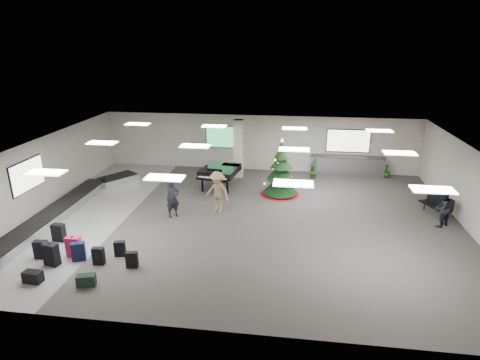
# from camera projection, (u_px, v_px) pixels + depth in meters

# --- Properties ---
(ground) EXTENTS (18.00, 18.00, 0.00)m
(ground) POSITION_uv_depth(u_px,v_px,m) (244.00, 219.00, 17.08)
(ground) COLOR #3B3836
(ground) RESTS_ON ground
(room_envelope) EXTENTS (18.02, 14.02, 3.21)m
(room_envelope) POSITION_uv_depth(u_px,v_px,m) (237.00, 162.00, 16.98)
(room_envelope) COLOR #A19A93
(room_envelope) RESTS_ON ground
(baggage_carousel) EXTENTS (2.28, 9.71, 0.43)m
(baggage_carousel) POSITION_uv_depth(u_px,v_px,m) (70.00, 206.00, 17.92)
(baggage_carousel) COLOR silver
(baggage_carousel) RESTS_ON ground
(service_counter) EXTENTS (4.05, 0.65, 1.08)m
(service_counter) POSITION_uv_depth(u_px,v_px,m) (347.00, 166.00, 22.49)
(service_counter) COLOR silver
(service_counter) RESTS_ON ground
(suitcase_0) EXTENTS (0.55, 0.38, 0.81)m
(suitcase_0) POSITION_uv_depth(u_px,v_px,m) (51.00, 254.00, 13.48)
(suitcase_0) COLOR black
(suitcase_0) RESTS_ON ground
(suitcase_1) EXTENTS (0.41, 0.24, 0.63)m
(suitcase_1) POSITION_uv_depth(u_px,v_px,m) (99.00, 256.00, 13.57)
(suitcase_1) COLOR black
(suitcase_1) RESTS_ON ground
(pink_suitcase) EXTENTS (0.49, 0.28, 0.78)m
(pink_suitcase) POSITION_uv_depth(u_px,v_px,m) (74.00, 247.00, 14.00)
(pink_suitcase) COLOR #D31B4B
(pink_suitcase) RESTS_ON ground
(suitcase_3) EXTENTS (0.41, 0.28, 0.58)m
(suitcase_3) POSITION_uv_depth(u_px,v_px,m) (120.00, 249.00, 14.09)
(suitcase_3) COLOR black
(suitcase_3) RESTS_ON ground
(navy_suitcase) EXTENTS (0.50, 0.39, 0.69)m
(navy_suitcase) POSITION_uv_depth(u_px,v_px,m) (79.00, 251.00, 13.78)
(navy_suitcase) COLOR black
(navy_suitcase) RESTS_ON ground
(suitcase_5) EXTENTS (0.47, 0.29, 0.69)m
(suitcase_5) POSITION_uv_depth(u_px,v_px,m) (41.00, 250.00, 13.92)
(suitcase_5) COLOR black
(suitcase_5) RESTS_ON ground
(green_duffel) EXTENTS (0.62, 0.42, 0.39)m
(green_duffel) POSITION_uv_depth(u_px,v_px,m) (86.00, 280.00, 12.40)
(green_duffel) COLOR black
(green_duffel) RESTS_ON ground
(suitcase_7) EXTENTS (0.41, 0.25, 0.58)m
(suitcase_7) POSITION_uv_depth(u_px,v_px,m) (132.00, 260.00, 13.38)
(suitcase_7) COLOR black
(suitcase_7) RESTS_ON ground
(suitcase_8) EXTENTS (0.49, 0.31, 0.72)m
(suitcase_8) POSITION_uv_depth(u_px,v_px,m) (59.00, 233.00, 15.11)
(suitcase_8) COLOR black
(suitcase_8) RESTS_ON ground
(black_duffel) EXTENTS (0.60, 0.36, 0.40)m
(black_duffel) POSITION_uv_depth(u_px,v_px,m) (33.00, 277.00, 12.57)
(black_duffel) COLOR black
(black_duffel) RESTS_ON ground
(christmas_tree) EXTENTS (2.01, 2.01, 2.87)m
(christmas_tree) POSITION_uv_depth(u_px,v_px,m) (281.00, 176.00, 19.48)
(christmas_tree) COLOR maroon
(christmas_tree) RESTS_ON ground
(grand_piano) EXTENTS (1.99, 2.41, 1.25)m
(grand_piano) POSITION_uv_depth(u_px,v_px,m) (219.00, 172.00, 20.38)
(grand_piano) COLOR black
(grand_piano) RESTS_ON ground
(bench) EXTENTS (1.10, 1.56, 0.94)m
(bench) POSITION_uv_depth(u_px,v_px,m) (438.00, 204.00, 17.30)
(bench) COLOR black
(bench) RESTS_ON ground
(traveler_a) EXTENTS (0.72, 0.69, 1.66)m
(traveler_a) POSITION_uv_depth(u_px,v_px,m) (173.00, 199.00, 17.06)
(traveler_a) COLOR black
(traveler_a) RESTS_ON ground
(traveler_b) EXTENTS (1.38, 1.10, 1.87)m
(traveler_b) POSITION_uv_depth(u_px,v_px,m) (217.00, 192.00, 17.51)
(traveler_b) COLOR #856C52
(traveler_b) RESTS_ON ground
(traveler_bench) EXTENTS (0.98, 0.95, 1.59)m
(traveler_bench) POSITION_uv_depth(u_px,v_px,m) (442.00, 208.00, 16.20)
(traveler_bench) COLOR black
(traveler_bench) RESTS_ON ground
(potted_plant_left) EXTENTS (0.59, 0.59, 0.84)m
(potted_plant_left) POSITION_uv_depth(u_px,v_px,m) (314.00, 171.00, 21.91)
(potted_plant_left) COLOR #133D13
(potted_plant_left) RESTS_ON ground
(potted_plant_right) EXTENTS (0.50, 0.50, 0.75)m
(potted_plant_right) POSITION_uv_depth(u_px,v_px,m) (387.00, 171.00, 22.13)
(potted_plant_right) COLOR #133D13
(potted_plant_right) RESTS_ON ground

